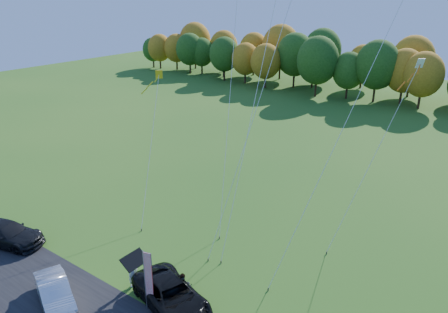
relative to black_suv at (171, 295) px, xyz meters
The scene contains 14 objects.
ground 1.22m from the black_suv, 166.61° to the left, with size 160.00×160.00×0.00m, color #225616.
tree_line 55.23m from the black_suv, 90.94° to the left, with size 116.00×12.00×10.00m, color #1E4711, non-canonical shape.
black_suv is the anchor object (origin of this frame).
silver_sedan 6.66m from the black_suv, 146.02° to the right, with size 1.58×4.54×1.50m, color silver.
dark_truck_a 14.02m from the black_suv, behind, with size 2.24×5.51×1.60m, color black.
person_tailgate_a 3.16m from the black_suv, behind, with size 0.61×0.40×1.68m, color silver.
person_tailgate_b 1.01m from the black_suv, 89.09° to the left, with size 0.79×0.61×1.62m, color gray.
feather_flag 1.98m from the black_suv, 134.09° to the right, with size 0.50×0.19×3.84m.
kite_delta_blue 16.07m from the black_suv, 95.53° to the left, with size 2.91×12.29×25.36m.
kite_parafoil_orange 16.66m from the black_suv, 60.08° to the left, with size 6.59×12.84×24.67m.
kite_delta_red 13.93m from the black_suv, 90.94° to the left, with size 3.24×10.25×22.26m.
kite_diamond_yellow 13.07m from the black_suv, 139.32° to the left, with size 4.32×7.07×11.02m.
kite_diamond_white 16.08m from the black_suv, 66.29° to the left, with size 3.00×8.10×12.79m.
kite_diamond_pink 14.11m from the black_suv, 109.49° to the left, with size 4.04×7.67×18.33m.
Camera 1 is at (15.09, -14.59, 16.87)m, focal length 35.00 mm.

